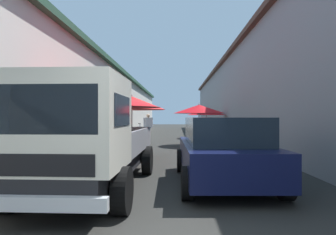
{
  "coord_description": "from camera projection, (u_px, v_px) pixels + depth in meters",
  "views": [
    {
      "loc": [
        -1.91,
        -0.17,
        1.45
      ],
      "look_at": [
        10.52,
        0.23,
        1.45
      ],
      "focal_mm": 30.91,
      "sensor_mm": 36.0,
      "label": 1
    }
  ],
  "objects": [
    {
      "name": "vendor_by_crates",
      "position": [
        148.0,
        125.0,
        17.66
      ],
      "size": [
        0.44,
        0.55,
        1.67
      ],
      "color": "navy",
      "rests_on": "ground"
    },
    {
      "name": "fruit_stall_near_left",
      "position": [
        199.0,
        112.0,
        14.81
      ],
      "size": [
        2.64,
        2.64,
        2.18
      ],
      "color": "#9E9EA3",
      "rests_on": "ground"
    },
    {
      "name": "parked_scooter",
      "position": [
        138.0,
        137.0,
        15.07
      ],
      "size": [
        1.69,
        0.35,
        1.14
      ],
      "color": "black",
      "rests_on": "ground"
    },
    {
      "name": "plastic_stool",
      "position": [
        126.0,
        138.0,
        15.62
      ],
      "size": [
        0.3,
        0.3,
        0.43
      ],
      "color": "red",
      "rests_on": "ground"
    },
    {
      "name": "fruit_stall_mid_lane",
      "position": [
        206.0,
        115.0,
        19.95
      ],
      "size": [
        2.7,
        2.7,
        2.09
      ],
      "color": "#9E9EA3",
      "rests_on": "ground"
    },
    {
      "name": "fruit_stall_near_right",
      "position": [
        131.0,
        108.0,
        10.56
      ],
      "size": [
        2.48,
        2.48,
        2.3
      ],
      "color": "#9E9EA3",
      "rests_on": "ground"
    },
    {
      "name": "building_left_whitewash",
      "position": [
        61.0,
        104.0,
        17.88
      ],
      "size": [
        49.8,
        7.5,
        4.58
      ],
      "color": "beige",
      "rests_on": "ground"
    },
    {
      "name": "hatchback_car",
      "position": [
        223.0,
        150.0,
        6.34
      ],
      "size": [
        3.96,
        2.01,
        1.45
      ],
      "color": "#0F1438",
      "rests_on": "ground"
    },
    {
      "name": "fruit_stall_far_left",
      "position": [
        110.0,
        106.0,
        8.21
      ],
      "size": [
        2.88,
        2.88,
        2.2
      ],
      "color": "#9E9EA3",
      "rests_on": "ground"
    },
    {
      "name": "building_right_concrete",
      "position": [
        291.0,
        95.0,
        17.42
      ],
      "size": [
        49.8,
        7.5,
        5.63
      ],
      "color": "gray",
      "rests_on": "ground"
    },
    {
      "name": "delivery_truck",
      "position": [
        81.0,
        141.0,
        5.03
      ],
      "size": [
        4.95,
        2.04,
        2.08
      ],
      "color": "black",
      "rests_on": "ground"
    },
    {
      "name": "ground",
      "position": [
        174.0,
        145.0,
        15.4
      ],
      "size": [
        90.0,
        90.0,
        0.0
      ],
      "primitive_type": "plane",
      "color": "#282826"
    }
  ]
}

